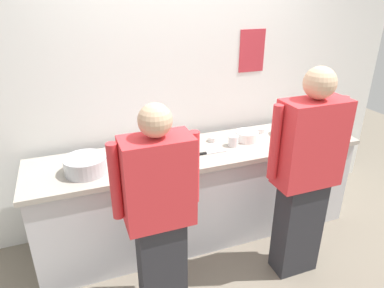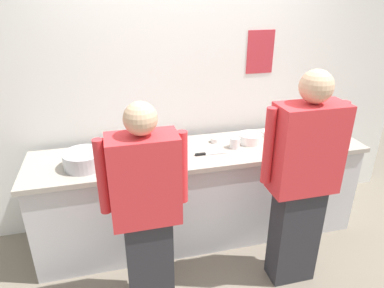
{
  "view_description": "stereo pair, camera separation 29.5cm",
  "coord_description": "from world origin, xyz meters",
  "px_view_note": "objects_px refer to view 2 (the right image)",
  "views": [
    {
      "loc": [
        -1.02,
        -2.16,
        2.16
      ],
      "look_at": [
        -0.08,
        0.36,
        0.95
      ],
      "focal_mm": 32.35,
      "sensor_mm": 36.0,
      "label": 1
    },
    {
      "loc": [
        -0.74,
        -2.25,
        2.16
      ],
      "look_at": [
        -0.08,
        0.36,
        0.95
      ],
      "focal_mm": 32.35,
      "sensor_mm": 36.0,
      "label": 2
    }
  ],
  "objects_px": {
    "squeeze_bottle_primary": "(322,121)",
    "ramekin_red_sauce": "(266,133)",
    "plate_stack_rear": "(291,135)",
    "chefs_knife": "(208,154)",
    "chef_near_left": "(146,210)",
    "deli_cup": "(235,143)",
    "mixing_bowl_steel": "(84,160)",
    "chef_center": "(302,180)",
    "ramekin_green_sauce": "(215,140)",
    "ramekin_yellow_sauce": "(313,137)",
    "sheet_tray": "(148,155)",
    "plate_stack_front": "(250,138)"
  },
  "relations": [
    {
      "from": "plate_stack_rear",
      "to": "ramekin_green_sauce",
      "type": "bearing_deg",
      "value": 171.61
    },
    {
      "from": "ramekin_red_sauce",
      "to": "chef_center",
      "type": "bearing_deg",
      "value": -97.85
    },
    {
      "from": "chef_near_left",
      "to": "deli_cup",
      "type": "xyz_separation_m",
      "value": [
        0.87,
        0.66,
        0.1
      ]
    },
    {
      "from": "plate_stack_rear",
      "to": "ramekin_red_sauce",
      "type": "relative_size",
      "value": 2.35
    },
    {
      "from": "chef_center",
      "to": "deli_cup",
      "type": "xyz_separation_m",
      "value": [
        -0.27,
        0.67,
        0.03
      ]
    },
    {
      "from": "squeeze_bottle_primary",
      "to": "ramekin_red_sauce",
      "type": "xyz_separation_m",
      "value": [
        -0.58,
        0.02,
        -0.07
      ]
    },
    {
      "from": "sheet_tray",
      "to": "squeeze_bottle_primary",
      "type": "distance_m",
      "value": 1.73
    },
    {
      "from": "ramekin_red_sauce",
      "to": "chefs_knife",
      "type": "bearing_deg",
      "value": -157.93
    },
    {
      "from": "plate_stack_rear",
      "to": "ramekin_yellow_sauce",
      "type": "xyz_separation_m",
      "value": [
        0.18,
        -0.08,
        -0.01
      ]
    },
    {
      "from": "chef_near_left",
      "to": "deli_cup",
      "type": "bearing_deg",
      "value": 37.4
    },
    {
      "from": "ramekin_green_sauce",
      "to": "chefs_knife",
      "type": "xyz_separation_m",
      "value": [
        -0.13,
        -0.23,
        -0.02
      ]
    },
    {
      "from": "plate_stack_front",
      "to": "mixing_bowl_steel",
      "type": "relative_size",
      "value": 0.66
    },
    {
      "from": "chef_center",
      "to": "sheet_tray",
      "type": "height_order",
      "value": "chef_center"
    },
    {
      "from": "ramekin_green_sauce",
      "to": "chefs_knife",
      "type": "distance_m",
      "value": 0.27
    },
    {
      "from": "deli_cup",
      "to": "chefs_knife",
      "type": "height_order",
      "value": "deli_cup"
    },
    {
      "from": "deli_cup",
      "to": "chefs_knife",
      "type": "xyz_separation_m",
      "value": [
        -0.26,
        -0.07,
        -0.04
      ]
    },
    {
      "from": "chef_center",
      "to": "ramekin_red_sauce",
      "type": "distance_m",
      "value": 0.87
    },
    {
      "from": "mixing_bowl_steel",
      "to": "ramekin_green_sauce",
      "type": "distance_m",
      "value": 1.16
    },
    {
      "from": "chef_center",
      "to": "squeeze_bottle_primary",
      "type": "height_order",
      "value": "chef_center"
    },
    {
      "from": "plate_stack_rear",
      "to": "deli_cup",
      "type": "relative_size",
      "value": 2.48
    },
    {
      "from": "ramekin_red_sauce",
      "to": "deli_cup",
      "type": "relative_size",
      "value": 1.06
    },
    {
      "from": "chef_center",
      "to": "deli_cup",
      "type": "height_order",
      "value": "chef_center"
    },
    {
      "from": "chef_center",
      "to": "ramekin_yellow_sauce",
      "type": "xyz_separation_m",
      "value": [
        0.49,
        0.65,
        0.01
      ]
    },
    {
      "from": "chef_center",
      "to": "ramekin_yellow_sauce",
      "type": "distance_m",
      "value": 0.81
    },
    {
      "from": "ramekin_yellow_sauce",
      "to": "ramekin_green_sauce",
      "type": "relative_size",
      "value": 1.0
    },
    {
      "from": "plate_stack_rear",
      "to": "squeeze_bottle_primary",
      "type": "bearing_deg",
      "value": 17.28
    },
    {
      "from": "plate_stack_rear",
      "to": "deli_cup",
      "type": "bearing_deg",
      "value": -174.62
    },
    {
      "from": "chef_near_left",
      "to": "plate_stack_rear",
      "type": "xyz_separation_m",
      "value": [
        1.44,
        0.72,
        0.09
      ]
    },
    {
      "from": "plate_stack_rear",
      "to": "deli_cup",
      "type": "distance_m",
      "value": 0.58
    },
    {
      "from": "deli_cup",
      "to": "mixing_bowl_steel",
      "type": "bearing_deg",
      "value": -177.92
    },
    {
      "from": "chef_center",
      "to": "mixing_bowl_steel",
      "type": "height_order",
      "value": "chef_center"
    },
    {
      "from": "mixing_bowl_steel",
      "to": "plate_stack_rear",
      "type": "bearing_deg",
      "value": 3.12
    },
    {
      "from": "mixing_bowl_steel",
      "to": "squeeze_bottle_primary",
      "type": "relative_size",
      "value": 1.64
    },
    {
      "from": "mixing_bowl_steel",
      "to": "sheet_tray",
      "type": "height_order",
      "value": "mixing_bowl_steel"
    },
    {
      "from": "plate_stack_rear",
      "to": "sheet_tray",
      "type": "distance_m",
      "value": 1.34
    },
    {
      "from": "chef_near_left",
      "to": "sheet_tray",
      "type": "xyz_separation_m",
      "value": [
        0.1,
        0.69,
        0.07
      ]
    },
    {
      "from": "ramekin_yellow_sauce",
      "to": "deli_cup",
      "type": "bearing_deg",
      "value": 178.32
    },
    {
      "from": "ramekin_green_sauce",
      "to": "squeeze_bottle_primary",
      "type": "bearing_deg",
      "value": 0.83
    },
    {
      "from": "plate_stack_rear",
      "to": "ramekin_red_sauce",
      "type": "height_order",
      "value": "plate_stack_rear"
    },
    {
      "from": "plate_stack_front",
      "to": "squeeze_bottle_primary",
      "type": "bearing_deg",
      "value": 7.48
    },
    {
      "from": "sheet_tray",
      "to": "chefs_knife",
      "type": "bearing_deg",
      "value": -10.95
    },
    {
      "from": "ramekin_yellow_sauce",
      "to": "ramekin_green_sauce",
      "type": "bearing_deg",
      "value": 168.47
    },
    {
      "from": "ramekin_red_sauce",
      "to": "deli_cup",
      "type": "bearing_deg",
      "value": -153.5
    },
    {
      "from": "mixing_bowl_steel",
      "to": "ramekin_red_sauce",
      "type": "relative_size",
      "value": 3.19
    },
    {
      "from": "plate_stack_rear",
      "to": "ramekin_red_sauce",
      "type": "bearing_deg",
      "value": 144.61
    },
    {
      "from": "ramekin_yellow_sauce",
      "to": "ramekin_green_sauce",
      "type": "distance_m",
      "value": 0.9
    },
    {
      "from": "ramekin_green_sauce",
      "to": "plate_stack_front",
      "type": "bearing_deg",
      "value": -16.3
    },
    {
      "from": "chef_near_left",
      "to": "deli_cup",
      "type": "relative_size",
      "value": 16.65
    },
    {
      "from": "mixing_bowl_steel",
      "to": "chefs_knife",
      "type": "xyz_separation_m",
      "value": [
        1.0,
        -0.02,
        -0.06
      ]
    },
    {
      "from": "plate_stack_front",
      "to": "chef_center",
      "type": "bearing_deg",
      "value": -82.88
    }
  ]
}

